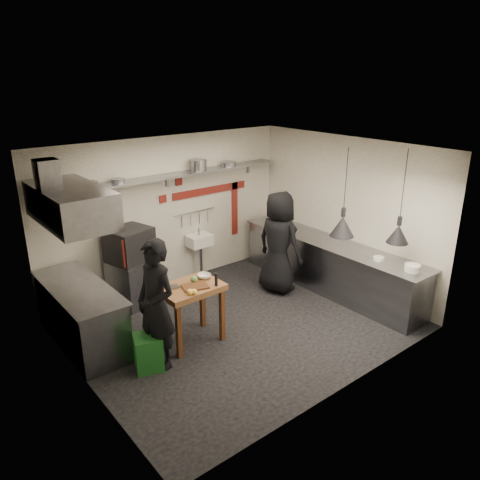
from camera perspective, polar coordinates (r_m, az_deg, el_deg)
floor at (r=7.69m, az=-0.11°, el=-10.25°), size 5.00×5.00×0.00m
ceiling at (r=6.73m, az=-0.13°, el=10.81°), size 5.00×5.00×0.00m
wall_back at (r=8.74m, az=-8.77°, el=3.32°), size 5.00×0.04×2.80m
wall_front at (r=5.73m, az=13.18°, el=-6.14°), size 5.00×0.04×2.80m
wall_left at (r=5.98m, az=-19.27°, el=-5.65°), size 0.04×4.20×2.80m
wall_right at (r=8.79m, az=12.73°, el=3.15°), size 0.04×4.20×2.80m
red_band_horiz at (r=9.15m, az=-3.64°, el=6.07°), size 1.70×0.02×0.14m
red_band_vert at (r=9.62m, az=-0.66°, el=3.85°), size 0.14×0.02×1.10m
red_tile_a at (r=8.71m, az=-7.46°, el=7.07°), size 0.14×0.02×0.14m
red_tile_b at (r=8.60m, az=-9.37°, el=4.95°), size 0.14×0.02×0.14m
back_shelf at (r=8.42m, az=-8.40°, el=7.75°), size 4.60×0.34×0.04m
shelf_bracket_left at (r=7.82m, az=-21.00°, el=4.94°), size 0.04×0.06×0.24m
shelf_bracket_mid at (r=8.56m, az=-8.88°, el=7.25°), size 0.04×0.06×0.24m
shelf_bracket_right at (r=9.63m, az=1.02°, el=8.89°), size 0.04×0.06×0.24m
pan_far_left at (r=7.78m, az=-17.90°, el=6.48°), size 0.29×0.29×0.09m
pan_mid_left at (r=7.96m, az=-14.66°, el=7.02°), size 0.28×0.28×0.07m
stock_pot at (r=8.70m, az=-5.06°, el=9.09°), size 0.32×0.32×0.20m
pan_right at (r=9.11m, az=-1.38°, el=9.27°), size 0.30×0.30×0.08m
oven_stand at (r=8.40m, az=-12.82°, el=-4.98°), size 0.85×0.80×0.80m
combi_oven at (r=8.14m, az=-13.34°, el=-0.58°), size 0.80×0.77×0.58m
oven_door at (r=7.90m, az=-12.58°, el=-1.14°), size 0.54×0.17×0.46m
oven_glass at (r=7.87m, az=-12.53°, el=-1.21°), size 0.39×0.12×0.34m
hand_sink at (r=9.07m, az=-4.99°, el=-0.04°), size 0.46×0.34×0.22m
sink_tap at (r=9.01m, az=-5.03°, el=1.04°), size 0.03×0.03×0.14m
sink_drain at (r=9.19m, az=-4.77°, el=-2.68°), size 0.06×0.06×0.66m
utensil_rail at (r=9.01m, az=-5.60°, el=3.43°), size 0.90×0.02×0.02m
counter_right at (r=8.85m, az=10.83°, el=-3.14°), size 0.70×3.80×0.90m
counter_right_top at (r=8.68m, az=11.03°, el=-0.32°), size 0.76×3.90×0.03m
plate_stack at (r=7.75m, az=20.29°, el=-3.21°), size 0.28×0.28×0.11m
small_bowl_right at (r=8.04m, az=16.55°, el=-2.17°), size 0.19×0.19×0.05m
counter_left at (r=7.39m, az=-18.75°, el=-8.77°), size 0.70×1.90×0.90m
counter_left_top at (r=7.19m, az=-19.16°, el=-5.51°), size 0.76×2.00×0.03m
extractor_hood at (r=6.79m, az=-19.94°, el=4.07°), size 0.78×1.60×0.50m
hood_duct at (r=6.63m, az=-22.38°, el=6.97°), size 0.28×0.28×0.50m
green_bin at (r=6.68m, az=-11.10°, el=-13.26°), size 0.46×0.46×0.50m
prep_table at (r=7.09m, az=-5.97°, el=-8.93°), size 0.93×0.66×0.92m
cutting_board at (r=6.82m, az=-5.49°, el=-5.66°), size 0.42×0.35×0.02m
pepper_mill at (r=6.81m, az=-2.92°, el=-4.83°), size 0.05×0.05×0.20m
lemon_a at (r=6.60m, az=-6.12°, el=-6.31°), size 0.11×0.11×0.09m
lemon_b at (r=6.60m, az=-5.60°, el=-6.31°), size 0.10×0.10×0.08m
veg_ball at (r=6.96m, az=-5.65°, el=-4.78°), size 0.12×0.12×0.10m
steel_tray at (r=6.83m, az=-8.16°, el=-5.71°), size 0.18×0.13×0.03m
bowl at (r=7.08m, az=-4.40°, el=-4.44°), size 0.22×0.22×0.06m
heat_lamp_near at (r=7.35m, az=12.67°, el=5.58°), size 0.50×0.50×1.39m
heat_lamp_far at (r=7.53m, az=19.20°, el=4.95°), size 0.41×0.41×1.48m
chef_left at (r=6.40m, az=-10.19°, el=-7.82°), size 0.54×0.73×1.84m
chef_right at (r=8.48m, az=4.75°, el=-0.30°), size 0.72×1.00×1.89m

